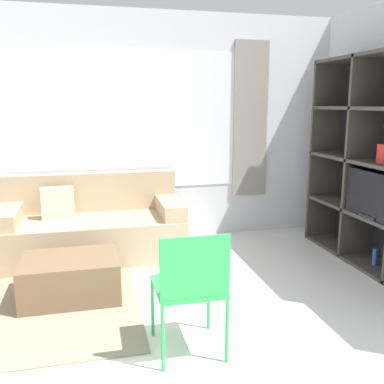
{
  "coord_description": "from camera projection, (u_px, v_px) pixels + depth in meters",
  "views": [
    {
      "loc": [
        -0.31,
        -2.08,
        1.64
      ],
      "look_at": [
        0.58,
        1.66,
        0.85
      ],
      "focal_mm": 40.0,
      "sensor_mm": 36.0,
      "label": 1
    }
  ],
  "objects": [
    {
      "name": "ottoman",
      "position": [
        71.0,
        278.0,
        3.66
      ],
      "size": [
        0.81,
        0.6,
        0.36
      ],
      "color": "brown",
      "rests_on": "ground_plane"
    },
    {
      "name": "wall_back",
      "position": [
        116.0,
        129.0,
        5.01
      ],
      "size": [
        6.59,
        0.11,
        2.7
      ],
      "color": "silver",
      "rests_on": "ground_plane"
    },
    {
      "name": "folding_chair",
      "position": [
        191.0,
        282.0,
        2.75
      ],
      "size": [
        0.44,
        0.46,
        0.86
      ],
      "rotation": [
        0.0,
        0.0,
        3.14
      ],
      "color": "green",
      "rests_on": "ground_plane"
    },
    {
      "name": "couch_main",
      "position": [
        92.0,
        228.0,
        4.69
      ],
      "size": [
        1.93,
        0.9,
        0.88
      ],
      "color": "tan",
      "rests_on": "ground_plane"
    },
    {
      "name": "area_rug",
      "position": [
        7.0,
        303.0,
        3.59
      ],
      "size": [
        2.15,
        2.04,
        0.01
      ],
      "primitive_type": "cube",
      "color": "gray",
      "rests_on": "ground_plane"
    }
  ]
}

